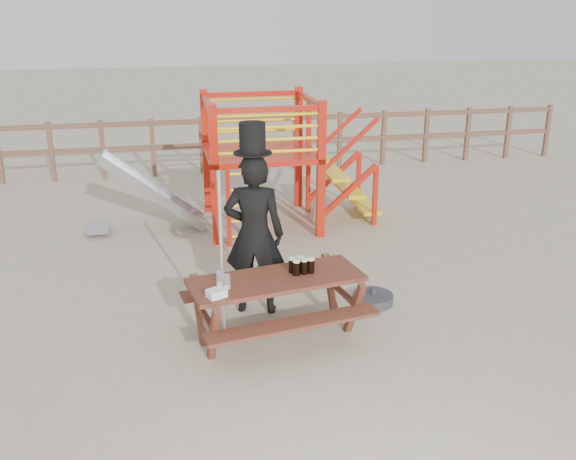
{
  "coord_description": "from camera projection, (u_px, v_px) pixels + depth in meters",
  "views": [
    {
      "loc": [
        -1.36,
        -6.3,
        3.5
      ],
      "look_at": [
        0.09,
        0.8,
        0.88
      ],
      "focal_mm": 40.0,
      "sensor_mm": 36.0,
      "label": 1
    }
  ],
  "objects": [
    {
      "name": "empty_glasses",
      "position": [
        223.0,
        281.0,
        6.55
      ],
      "size": [
        0.14,
        0.17,
        0.15
      ],
      "color": "silver",
      "rests_on": "picnic_table"
    },
    {
      "name": "back_fence",
      "position": [
        225.0,
        138.0,
        13.45
      ],
      "size": [
        15.09,
        0.09,
        1.2
      ],
      "color": "brown",
      "rests_on": "ground"
    },
    {
      "name": "paper_bag",
      "position": [
        217.0,
        293.0,
        6.33
      ],
      "size": [
        0.22,
        0.2,
        0.08
      ],
      "primitive_type": "cube",
      "rotation": [
        0.0,
        0.0,
        0.4
      ],
      "color": "white",
      "rests_on": "picnic_table"
    },
    {
      "name": "picnic_table",
      "position": [
        276.0,
        300.0,
        6.88
      ],
      "size": [
        2.04,
        1.57,
        0.71
      ],
      "rotation": [
        0.0,
        0.0,
        0.18
      ],
      "color": "maroon",
      "rests_on": "ground"
    },
    {
      "name": "man_with_hat",
      "position": [
        254.0,
        230.0,
        7.32
      ],
      "size": [
        0.79,
        0.61,
        2.24
      ],
      "rotation": [
        0.0,
        0.0,
        2.89
      ],
      "color": "black",
      "rests_on": "ground"
    },
    {
      "name": "ground",
      "position": [
        295.0,
        327.0,
        7.25
      ],
      "size": [
        60.0,
        60.0,
        0.0
      ],
      "primitive_type": "plane",
      "color": "#B3A58B",
      "rests_on": "ground"
    },
    {
      "name": "stout_pints",
      "position": [
        301.0,
        266.0,
        6.87
      ],
      "size": [
        0.27,
        0.16,
        0.17
      ],
      "color": "black",
      "rests_on": "picnic_table"
    },
    {
      "name": "parasol_base",
      "position": [
        373.0,
        299.0,
        7.8
      ],
      "size": [
        0.5,
        0.5,
        0.21
      ],
      "color": "#313136",
      "rests_on": "ground"
    },
    {
      "name": "playground_fort",
      "position": [
        256.0,
        160.0,
        10.21
      ],
      "size": [
        4.71,
        1.84,
        2.1
      ],
      "color": "red",
      "rests_on": "ground"
    },
    {
      "name": "metal_pole",
      "position": [
        222.0,
        260.0,
        6.61
      ],
      "size": [
        0.04,
        0.04,
        1.91
      ],
      "primitive_type": "cylinder",
      "color": "#B2B2B7",
      "rests_on": "ground"
    }
  ]
}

